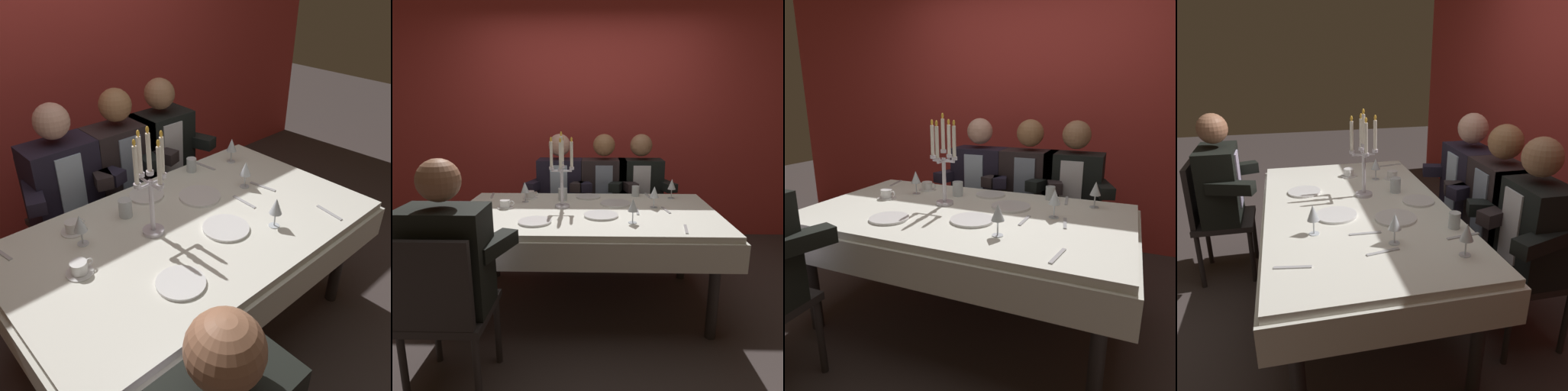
% 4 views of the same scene
% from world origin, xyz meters
% --- Properties ---
extents(ground_plane, '(12.00, 12.00, 0.00)m').
position_xyz_m(ground_plane, '(0.00, 0.00, 0.00)').
color(ground_plane, '#3F3533').
extents(back_wall, '(6.00, 0.12, 2.70)m').
position_xyz_m(back_wall, '(0.00, 1.66, 1.35)').
color(back_wall, '#CB3B36').
rests_on(back_wall, ground_plane).
extents(dining_table, '(1.94, 1.14, 0.74)m').
position_xyz_m(dining_table, '(0.00, 0.00, 0.62)').
color(dining_table, white).
rests_on(dining_table, ground_plane).
extents(candelabra, '(0.19, 0.19, 0.57)m').
position_xyz_m(candelabra, '(-0.18, 0.08, 1.01)').
color(candelabra, silver).
rests_on(candelabra, dining_table).
extents(dinner_plate_0, '(0.22, 0.22, 0.01)m').
position_xyz_m(dinner_plate_0, '(-0.33, -0.30, 0.75)').
color(dinner_plate_0, white).
rests_on(dinner_plate_0, dining_table).
extents(dinner_plate_1, '(0.20, 0.20, 0.01)m').
position_xyz_m(dinner_plate_1, '(0.01, 0.40, 0.75)').
color(dinner_plate_1, white).
rests_on(dinner_plate_1, dining_table).
extents(dinner_plate_2, '(0.24, 0.24, 0.01)m').
position_xyz_m(dinner_plate_2, '(0.23, 0.18, 0.75)').
color(dinner_plate_2, white).
rests_on(dinner_plate_2, dining_table).
extents(dinner_plate_3, '(0.24, 0.24, 0.01)m').
position_xyz_m(dinner_plate_3, '(0.11, -0.14, 0.75)').
color(dinner_plate_3, white).
rests_on(dinner_plate_3, dining_table).
extents(wine_glass_0, '(0.07, 0.07, 0.16)m').
position_xyz_m(wine_glass_0, '(0.31, -0.29, 0.85)').
color(wine_glass_0, silver).
rests_on(wine_glass_0, dining_table).
extents(wine_glass_1, '(0.07, 0.07, 0.16)m').
position_xyz_m(wine_glass_1, '(0.70, 0.39, 0.85)').
color(wine_glass_1, silver).
rests_on(wine_glass_1, dining_table).
extents(wine_glass_2, '(0.07, 0.07, 0.16)m').
position_xyz_m(wine_glass_2, '(-0.50, 0.24, 0.85)').
color(wine_glass_2, silver).
rests_on(wine_glass_2, dining_table).
extents(wine_glass_3, '(0.07, 0.07, 0.16)m').
position_xyz_m(wine_glass_3, '(0.51, 0.09, 0.85)').
color(wine_glass_3, silver).
rests_on(wine_glass_3, dining_table).
extents(water_tumbler_0, '(0.06, 0.06, 0.09)m').
position_xyz_m(water_tumbler_0, '(0.41, 0.46, 0.78)').
color(water_tumbler_0, silver).
rests_on(water_tumbler_0, dining_table).
extents(water_tumbler_1, '(0.07, 0.07, 0.10)m').
position_xyz_m(water_tumbler_1, '(-0.20, 0.31, 0.79)').
color(water_tumbler_1, silver).
rests_on(water_tumbler_1, dining_table).
extents(coffee_cup_0, '(0.13, 0.12, 0.06)m').
position_xyz_m(coffee_cup_0, '(-0.61, 0.06, 0.77)').
color(coffee_cup_0, white).
rests_on(coffee_cup_0, dining_table).
extents(coffee_cup_1, '(0.13, 0.12, 0.06)m').
position_xyz_m(coffee_cup_1, '(-0.48, 0.36, 0.77)').
color(coffee_cup_1, white).
rests_on(coffee_cup_1, dining_table).
extents(knife_0, '(0.04, 0.19, 0.01)m').
position_xyz_m(knife_0, '(0.52, 0.46, 0.74)').
color(knife_0, '#B7B7BC').
rests_on(knife_0, dining_table).
extents(fork_1, '(0.02, 0.17, 0.01)m').
position_xyz_m(fork_1, '(0.37, -0.03, 0.74)').
color(fork_1, '#B7B7BC').
rests_on(fork_1, dining_table).
extents(spoon_2, '(0.05, 0.17, 0.01)m').
position_xyz_m(spoon_2, '(0.63, -0.41, 0.74)').
color(spoon_2, '#B7B7BC').
rests_on(spoon_2, dining_table).
extents(knife_3, '(0.05, 0.19, 0.01)m').
position_xyz_m(knife_3, '(-0.82, 0.45, 0.74)').
color(knife_3, '#B7B7BC').
rests_on(knife_3, dining_table).
extents(fork_4, '(0.05, 0.17, 0.01)m').
position_xyz_m(fork_4, '(0.59, 0.02, 0.74)').
color(fork_4, '#B7B7BC').
rests_on(fork_4, dining_table).
extents(seated_diner_0, '(0.63, 0.48, 1.24)m').
position_xyz_m(seated_diner_0, '(-0.68, -0.89, 0.74)').
color(seated_diner_0, '#282323').
rests_on(seated_diner_0, ground_plane).
extents(seated_diner_1, '(0.63, 0.48, 1.24)m').
position_xyz_m(seated_diner_1, '(-0.28, 0.89, 0.74)').
color(seated_diner_1, '#282323').
rests_on(seated_diner_1, ground_plane).
extents(seated_diner_2, '(0.63, 0.48, 1.24)m').
position_xyz_m(seated_diner_2, '(0.14, 0.89, 0.74)').
color(seated_diner_2, '#282323').
rests_on(seated_diner_2, ground_plane).
extents(seated_diner_3, '(0.63, 0.48, 1.24)m').
position_xyz_m(seated_diner_3, '(0.50, 0.89, 0.74)').
color(seated_diner_3, '#282323').
rests_on(seated_diner_3, ground_plane).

